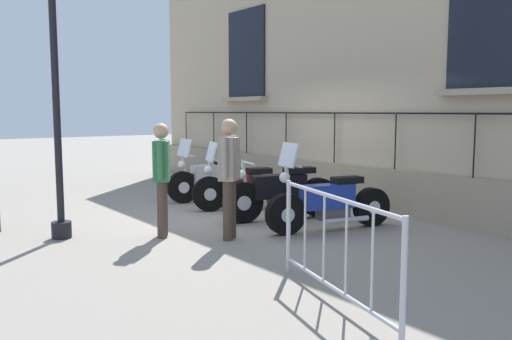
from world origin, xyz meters
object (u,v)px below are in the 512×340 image
motorcycle_silver (213,179)px  motorcycle_maroon (244,187)px  motorcycle_blue (329,203)px  pedestrian_standing (162,173)px  lamppost (53,32)px  pedestrian_walking (229,172)px  motorcycle_black (281,194)px  crowd_barrier (335,245)px

motorcycle_silver → motorcycle_maroon: 1.17m
motorcycle_silver → motorcycle_blue: 3.35m
motorcycle_silver → pedestrian_standing: pedestrian_standing is taller
motorcycle_blue → lamppost: lamppost is taller
motorcycle_maroon → pedestrian_walking: bearing=49.3°
motorcycle_blue → motorcycle_maroon: bearing=-88.8°
motorcycle_silver → motorcycle_black: size_ratio=0.96×
motorcycle_silver → crowd_barrier: bearing=68.9°
lamppost → pedestrian_standing: size_ratio=2.88×
crowd_barrier → motorcycle_blue: bearing=-133.8°
pedestrian_standing → pedestrian_walking: 0.99m
motorcycle_silver → crowd_barrier: size_ratio=0.94×
lamppost → pedestrian_walking: bearing=141.8°
motorcycle_maroon → pedestrian_standing: size_ratio=1.15×
crowd_barrier → pedestrian_standing: size_ratio=1.26×
lamppost → pedestrian_standing: lamppost is taller
pedestrian_standing → pedestrian_walking: (-0.70, 0.70, 0.04)m
pedestrian_walking → lamppost: bearing=-38.2°
motorcycle_maroon → motorcycle_blue: (-0.04, 2.17, -0.00)m
crowd_barrier → pedestrian_walking: size_ratio=1.22×
motorcycle_silver → motorcycle_maroon: size_ratio=1.03×
lamppost → pedestrian_walking: 3.11m
motorcycle_blue → lamppost: (3.43, -1.95, 2.49)m
motorcycle_blue → pedestrian_standing: pedestrian_standing is taller
motorcycle_silver → lamppost: size_ratio=0.41×
pedestrian_standing → crowd_barrier: bearing=91.3°
motorcycle_maroon → pedestrian_standing: (2.18, 1.02, 0.50)m
motorcycle_silver → crowd_barrier: motorcycle_silver is taller
motorcycle_blue → lamppost: 4.67m
motorcycle_blue → crowd_barrier: size_ratio=1.01×
motorcycle_maroon → pedestrian_standing: pedestrian_standing is taller
pedestrian_standing → motorcycle_blue: bearing=152.7°
motorcycle_maroon → pedestrian_walking: pedestrian_walking is taller
motorcycle_maroon → motorcycle_black: bearing=88.1°
pedestrian_standing → motorcycle_maroon: bearing=-154.9°
crowd_barrier → pedestrian_walking: bearing=-103.0°
motorcycle_black → motorcycle_blue: size_ratio=0.96×
motorcycle_silver → motorcycle_blue: motorcycle_blue is taller
motorcycle_maroon → lamppost: lamppost is taller
crowd_barrier → motorcycle_black: bearing=-122.2°
motorcycle_blue → crowd_barrier: motorcycle_blue is taller
lamppost → crowd_barrier: 4.98m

